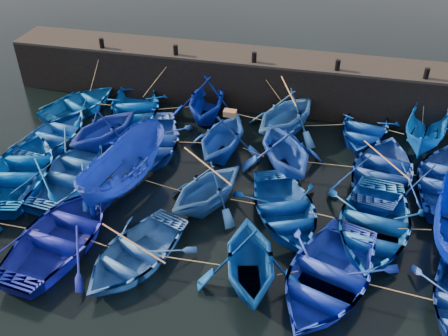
% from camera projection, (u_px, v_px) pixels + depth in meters
% --- Properties ---
extents(ground, '(120.00, 120.00, 0.00)m').
position_uv_depth(ground, '(204.00, 233.00, 18.30)').
color(ground, black).
rests_on(ground, ground).
extents(quay_wall, '(26.00, 2.50, 2.50)m').
position_uv_depth(quay_wall, '(256.00, 80.00, 25.88)').
color(quay_wall, black).
rests_on(quay_wall, ground).
extents(quay_top, '(26.00, 2.50, 0.12)m').
position_uv_depth(quay_top, '(257.00, 56.00, 25.12)').
color(quay_top, black).
rests_on(quay_top, quay_wall).
extents(bollard_0, '(0.24, 0.24, 0.50)m').
position_uv_depth(bollard_0, '(102.00, 43.00, 25.72)').
color(bollard_0, black).
rests_on(bollard_0, quay_top).
extents(bollard_1, '(0.24, 0.24, 0.50)m').
position_uv_depth(bollard_1, '(176.00, 50.00, 24.97)').
color(bollard_1, black).
rests_on(bollard_1, quay_top).
extents(bollard_2, '(0.24, 0.24, 0.50)m').
position_uv_depth(bollard_2, '(254.00, 57.00, 24.23)').
color(bollard_2, black).
rests_on(bollard_2, quay_top).
extents(bollard_3, '(0.24, 0.24, 0.50)m').
position_uv_depth(bollard_3, '(338.00, 65.00, 23.48)').
color(bollard_3, black).
rests_on(bollard_3, quay_top).
extents(bollard_4, '(0.24, 0.24, 0.50)m').
position_uv_depth(bollard_4, '(427.00, 73.00, 22.74)').
color(bollard_4, black).
rests_on(bollard_4, quay_top).
extents(boat_0, '(4.75, 5.31, 0.91)m').
position_uv_depth(boat_0, '(80.00, 103.00, 25.47)').
color(boat_0, '#0850A1').
rests_on(boat_0, ground).
extents(boat_1, '(5.23, 6.14, 1.08)m').
position_uv_depth(boat_1, '(134.00, 108.00, 24.90)').
color(boat_1, '#0345AF').
rests_on(boat_1, ground).
extents(boat_2, '(3.97, 4.50, 2.20)m').
position_uv_depth(boat_2, '(207.00, 99.00, 24.49)').
color(boat_2, navy).
rests_on(boat_2, ground).
extents(boat_3, '(5.24, 5.49, 2.24)m').
position_uv_depth(boat_3, '(287.00, 113.00, 23.30)').
color(boat_3, '#205290').
rests_on(boat_3, ground).
extents(boat_4, '(3.96, 5.02, 0.94)m').
position_uv_depth(boat_4, '(364.00, 128.00, 23.44)').
color(boat_4, '#0B3D9E').
rests_on(boat_4, ground).
extents(boat_5, '(2.71, 4.82, 1.76)m').
position_uv_depth(boat_5, '(426.00, 130.00, 22.49)').
color(boat_5, blue).
rests_on(boat_5, ground).
extents(boat_6, '(3.71, 4.81, 0.92)m').
position_uv_depth(boat_6, '(56.00, 134.00, 23.04)').
color(boat_6, blue).
rests_on(boat_6, ground).
extents(boat_7, '(4.60, 4.86, 2.01)m').
position_uv_depth(boat_7, '(104.00, 127.00, 22.47)').
color(boat_7, navy).
rests_on(boat_7, ground).
extents(boat_8, '(4.53, 5.49, 0.99)m').
position_uv_depth(boat_8, '(154.00, 140.00, 22.52)').
color(boat_8, '#214AB5').
rests_on(boat_8, ground).
extents(boat_9, '(3.99, 4.45, 2.10)m').
position_uv_depth(boat_9, '(223.00, 136.00, 21.80)').
color(boat_9, navy).
rests_on(boat_9, ground).
extents(boat_10, '(5.14, 5.38, 2.20)m').
position_uv_depth(boat_10, '(286.00, 148.00, 20.89)').
color(boat_10, '#163FB4').
rests_on(boat_10, ground).
extents(boat_11, '(4.64, 5.84, 1.09)m').
position_uv_depth(boat_11, '(383.00, 171.00, 20.52)').
color(boat_11, navy).
rests_on(boat_11, ground).
extents(boat_12, '(4.41, 5.68, 1.08)m').
position_uv_depth(boat_12, '(448.00, 180.00, 20.01)').
color(boat_12, navy).
rests_on(boat_12, ground).
extents(boat_13, '(4.97, 6.14, 1.13)m').
position_uv_depth(boat_13, '(21.00, 170.00, 20.52)').
color(boat_13, '#00469F').
rests_on(boat_13, ground).
extents(boat_14, '(4.05, 5.32, 1.04)m').
position_uv_depth(boat_14, '(71.00, 172.00, 20.48)').
color(boat_14, '#1950A7').
rests_on(boat_14, ground).
extents(boat_15, '(3.02, 5.46, 2.00)m').
position_uv_depth(boat_15, '(124.00, 168.00, 19.88)').
color(boat_15, '#142FA2').
rests_on(boat_15, ground).
extents(boat_16, '(4.58, 4.79, 1.95)m').
position_uv_depth(boat_16, '(207.00, 187.00, 18.94)').
color(boat_16, '#1E4F8E').
rests_on(boat_16, ground).
extents(boat_17, '(4.98, 5.71, 0.99)m').
position_uv_depth(boat_17, '(284.00, 209.00, 18.61)').
color(boat_17, navy).
rests_on(boat_17, ground).
extents(boat_18, '(4.53, 5.87, 1.13)m').
position_uv_depth(boat_18, '(373.00, 224.00, 17.83)').
color(boat_18, '#0E4CA2').
rests_on(boat_18, ground).
extents(boat_21, '(4.48, 5.82, 1.12)m').
position_uv_depth(boat_21, '(62.00, 234.00, 17.42)').
color(boat_21, navy).
rests_on(boat_21, ground).
extents(boat_22, '(4.48, 5.25, 0.92)m').
position_uv_depth(boat_22, '(134.00, 253.00, 16.81)').
color(boat_22, '#2657A2').
rests_on(boat_22, ground).
extents(boat_23, '(4.29, 4.68, 2.08)m').
position_uv_depth(boat_23, '(250.00, 259.00, 15.79)').
color(boat_23, navy).
rests_on(boat_23, ground).
extents(boat_24, '(5.27, 6.28, 1.12)m').
position_uv_depth(boat_24, '(327.00, 276.00, 15.86)').
color(boat_24, '#142DC3').
rests_on(boat_24, ground).
extents(wooden_crate, '(0.54, 0.36, 0.25)m').
position_uv_depth(wooden_crate, '(230.00, 113.00, 21.06)').
color(wooden_crate, brown).
rests_on(wooden_crate, boat_9).
extents(mooring_ropes, '(16.89, 11.53, 2.10)m').
position_uv_depth(mooring_ropes, '(235.00, 140.00, 21.81)').
color(mooring_ropes, tan).
rests_on(mooring_ropes, ground).
extents(loose_oars, '(10.55, 11.68, 1.38)m').
position_uv_depth(loose_oars, '(261.00, 159.00, 19.42)').
color(loose_oars, '#99724C').
rests_on(loose_oars, ground).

